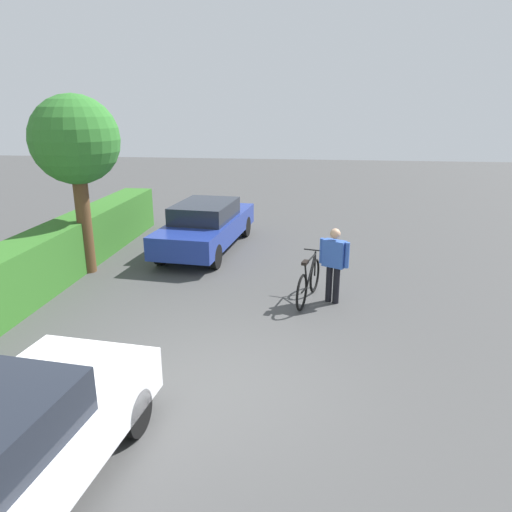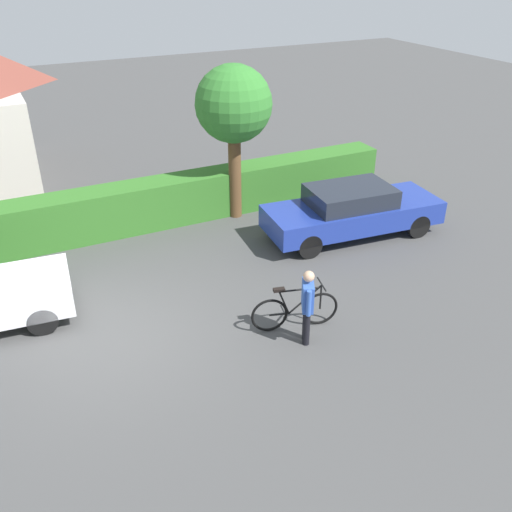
{
  "view_description": "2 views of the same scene",
  "coord_description": "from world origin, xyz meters",
  "px_view_note": "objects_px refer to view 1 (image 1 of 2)",
  "views": [
    {
      "loc": [
        -5.8,
        -1.32,
        3.82
      ],
      "look_at": [
        2.85,
        -0.23,
        1.05
      ],
      "focal_mm": 33.36,
      "sensor_mm": 36.0,
      "label": 1
    },
    {
      "loc": [
        -1.35,
        -8.92,
        6.57
      ],
      "look_at": [
        3.22,
        0.3,
        0.85
      ],
      "focal_mm": 39.18,
      "sensor_mm": 36.0,
      "label": 2
    }
  ],
  "objects_px": {
    "person_rider": "(334,260)",
    "parked_car_far": "(207,225)",
    "bicycle": "(309,282)",
    "tree_kerbside": "(75,143)"
  },
  "relations": [
    {
      "from": "tree_kerbside",
      "to": "person_rider",
      "type": "bearing_deg",
      "value": -101.49
    },
    {
      "from": "person_rider",
      "to": "parked_car_far",
      "type": "bearing_deg",
      "value": 45.07
    },
    {
      "from": "person_rider",
      "to": "tree_kerbside",
      "type": "height_order",
      "value": "tree_kerbside"
    },
    {
      "from": "bicycle",
      "to": "tree_kerbside",
      "type": "bearing_deg",
      "value": 77.85
    },
    {
      "from": "bicycle",
      "to": "parked_car_far",
      "type": "bearing_deg",
      "value": 40.92
    },
    {
      "from": "parked_car_far",
      "to": "tree_kerbside",
      "type": "distance_m",
      "value": 3.99
    },
    {
      "from": "tree_kerbside",
      "to": "bicycle",
      "type": "bearing_deg",
      "value": -102.15
    },
    {
      "from": "bicycle",
      "to": "tree_kerbside",
      "type": "relative_size",
      "value": 0.42
    },
    {
      "from": "parked_car_far",
      "to": "bicycle",
      "type": "xyz_separation_m",
      "value": [
        -3.3,
        -2.86,
        -0.3
      ]
    },
    {
      "from": "tree_kerbside",
      "to": "parked_car_far",
      "type": "bearing_deg",
      "value": -48.08
    }
  ]
}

